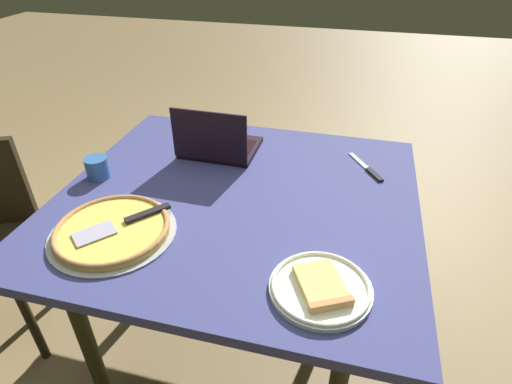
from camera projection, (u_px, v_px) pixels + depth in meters
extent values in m
plane|color=#90774E|center=(241.00, 332.00, 1.81)|extent=(12.00, 12.00, 0.00)
cube|color=#3A3E77|center=(237.00, 200.00, 1.41)|extent=(1.20, 1.10, 0.03)
cylinder|color=#2C2D14|center=(352.00, 228.00, 1.86)|extent=(0.05, 0.05, 0.69)
cylinder|color=#2C2D14|center=(183.00, 202.00, 2.03)|extent=(0.05, 0.05, 0.69)
cylinder|color=#2C2D14|center=(87.00, 340.00, 1.37)|extent=(0.05, 0.05, 0.69)
cube|color=black|center=(221.00, 147.00, 1.68)|extent=(0.30, 0.24, 0.02)
cube|color=black|center=(221.00, 145.00, 1.67)|extent=(0.26, 0.15, 0.00)
cube|color=black|center=(209.00, 137.00, 1.52)|extent=(0.29, 0.01, 0.20)
cube|color=silver|center=(209.00, 136.00, 1.52)|extent=(0.26, 0.01, 0.17)
cylinder|color=white|center=(320.00, 289.00, 1.04)|extent=(0.26, 0.26, 0.01)
torus|color=white|center=(321.00, 286.00, 1.04)|extent=(0.25, 0.25, 0.01)
cube|color=#F4C26F|center=(321.00, 284.00, 1.03)|extent=(0.16, 0.18, 0.02)
cube|color=tan|center=(331.00, 305.00, 0.98)|extent=(0.11, 0.07, 0.03)
cylinder|color=#A0A4AD|center=(113.00, 233.00, 1.23)|extent=(0.38, 0.38, 0.01)
cylinder|color=#DEC251|center=(113.00, 230.00, 1.23)|extent=(0.34, 0.34, 0.02)
torus|color=#BF834A|center=(112.00, 228.00, 1.22)|extent=(0.34, 0.34, 0.02)
cube|color=#AFA9C1|center=(94.00, 233.00, 1.19)|extent=(0.13, 0.13, 0.00)
cube|color=black|center=(148.00, 213.00, 1.27)|extent=(0.11, 0.13, 0.01)
cube|color=#B1C2BB|center=(361.00, 163.00, 1.58)|extent=(0.11, 0.15, 0.00)
cube|color=black|center=(375.00, 175.00, 1.51)|extent=(0.07, 0.09, 0.01)
cylinder|color=#3564A9|center=(97.00, 168.00, 1.48)|extent=(0.08, 0.08, 0.08)
cylinder|color=#501F1B|center=(96.00, 162.00, 1.47)|extent=(0.07, 0.07, 0.00)
cylinder|color=black|center=(31.00, 323.00, 1.59)|extent=(0.03, 0.03, 0.42)
cylinder|color=black|center=(53.00, 262.00, 1.88)|extent=(0.03, 0.03, 0.42)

